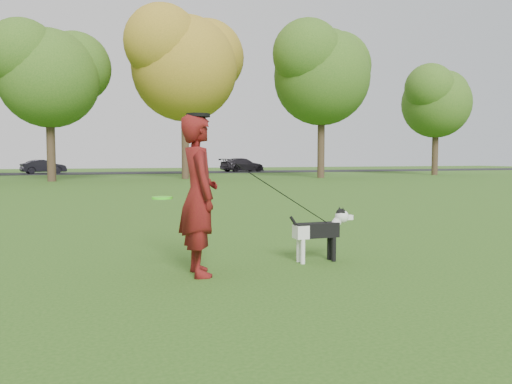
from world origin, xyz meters
name	(u,v)px	position (x,y,z in m)	size (l,w,h in m)	color
ground	(289,272)	(0.00, 0.00, 0.00)	(120.00, 120.00, 0.00)	#285116
road	(110,173)	(0.00, 40.00, 0.01)	(120.00, 7.00, 0.02)	black
man	(199,195)	(-1.07, 0.22, 0.95)	(0.69, 0.45, 1.90)	#5C0D11
dog	(321,229)	(0.65, 0.43, 0.44)	(0.95, 0.19, 0.73)	black
car_mid	(44,167)	(-5.39, 40.00, 0.60)	(1.24, 3.55, 1.17)	black
car_right	(242,165)	(12.20, 40.00, 0.66)	(1.80, 4.43, 1.29)	black
man_held_items	(285,196)	(0.07, 0.29, 0.91)	(2.42, 0.47, 1.42)	#44F51F
tree_row	(95,56)	(-1.43, 26.07, 7.41)	(51.74, 8.86, 12.01)	#38281C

